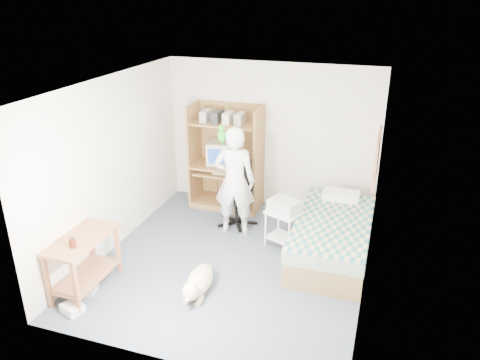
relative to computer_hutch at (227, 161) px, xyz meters
The scene contains 21 objects.
floor 2.05m from the computer_hutch, 68.06° to the right, with size 4.00×4.00×0.00m, color #414858.
wall_back 0.86m from the computer_hutch, 20.54° to the left, with size 3.60×0.02×2.50m, color silver.
wall_right 3.07m from the computer_hutch, 34.80° to the right, with size 0.02×4.00×2.50m, color silver.
wall_left 2.10m from the computer_hutch, 122.33° to the right, with size 0.02×4.00×2.50m, color silver.
ceiling 2.52m from the computer_hutch, 68.06° to the right, with size 3.60×4.00×0.02m, color white.
computer_hutch is the anchor object (origin of this frame).
bed 2.35m from the computer_hutch, 29.29° to the right, with size 1.02×2.02×0.66m.
side_desk 3.08m from the computer_hutch, 106.14° to the right, with size 0.50×1.00×0.75m.
corkboard 2.69m from the computer_hutch, 18.72° to the right, with size 0.04×0.94×0.66m.
office_chair 0.84m from the computer_hutch, 56.78° to the right, with size 0.58×0.58×1.04m.
person 1.00m from the computer_hutch, 63.53° to the right, with size 0.63×0.41×1.72m, color silver.
parrot 1.19m from the computer_hutch, 74.34° to the right, with size 0.13×0.22×0.35m.
dog 2.69m from the computer_hutch, 78.26° to the right, with size 0.35×0.94×0.35m.
printer_cart 1.74m from the computer_hutch, 40.61° to the right, with size 0.59×0.54×0.58m.
printer 1.69m from the computer_hutch, 40.61° to the right, with size 0.42×0.32×0.18m, color #B4B4AF.
crt_monitor 0.19m from the computer_hutch, behind, with size 0.48×0.49×0.39m.
keyboard 0.22m from the computer_hutch, 74.98° to the right, with size 0.45×0.16×0.03m, color beige.
pencil_cup 0.32m from the computer_hutch, 15.86° to the right, with size 0.08×0.08×0.12m, color gold.
drink_glass 3.25m from the computer_hutch, 104.24° to the right, with size 0.08×0.08×0.12m, color #3E1509.
floor_box_a 3.55m from the computer_hutch, 102.54° to the right, with size 0.25×0.20×0.10m, color silver.
floor_box_b 3.19m from the computer_hutch, 104.97° to the right, with size 0.18×0.22×0.08m, color #B9B8B4.
Camera 1 is at (1.88, -5.35, 3.60)m, focal length 35.00 mm.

